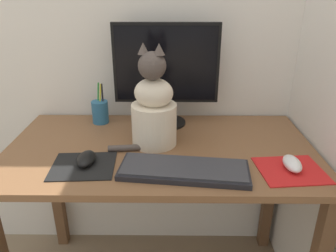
{
  "coord_description": "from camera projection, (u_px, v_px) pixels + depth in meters",
  "views": [
    {
      "loc": [
        0.04,
        -1.12,
        1.31
      ],
      "look_at": [
        0.03,
        -0.08,
        0.86
      ],
      "focal_mm": 35.0,
      "sensor_mm": 36.0,
      "label": 1
    }
  ],
  "objects": [
    {
      "name": "mousepad_right",
      "position": [
        291.0,
        170.0,
        1.09
      ],
      "size": [
        0.23,
        0.21,
        0.0
      ],
      "rotation": [
        0.0,
        0.0,
        0.09
      ],
      "color": "red",
      "rests_on": "desk"
    },
    {
      "name": "keyboard",
      "position": [
        184.0,
        169.0,
        1.08
      ],
      "size": [
        0.44,
        0.21,
        0.02
      ],
      "rotation": [
        0.0,
        0.0,
        -0.11
      ],
      "color": "black",
      "rests_on": "desk"
    },
    {
      "name": "mousepad_left",
      "position": [
        83.0,
        166.0,
        1.12
      ],
      "size": [
        0.22,
        0.2,
        0.0
      ],
      "rotation": [
        0.0,
        0.0,
        0.06
      ],
      "color": "black",
      "rests_on": "desk"
    },
    {
      "name": "desk",
      "position": [
        160.0,
        172.0,
        1.3
      ],
      "size": [
        1.17,
        0.64,
        0.74
      ],
      "color": "brown",
      "rests_on": "ground_plane"
    },
    {
      "name": "computer_mouse_left",
      "position": [
        86.0,
        159.0,
        1.12
      ],
      "size": [
        0.06,
        0.11,
        0.04
      ],
      "color": "black",
      "rests_on": "mousepad_left"
    },
    {
      "name": "cat",
      "position": [
        154.0,
        109.0,
        1.22
      ],
      "size": [
        0.27,
        0.21,
        0.39
      ],
      "rotation": [
        0.0,
        0.0,
        -0.25
      ],
      "color": "beige",
      "rests_on": "desk"
    },
    {
      "name": "computer_mouse_right",
      "position": [
        292.0,
        163.0,
        1.09
      ],
      "size": [
        0.06,
        0.1,
        0.04
      ],
      "color": "white",
      "rests_on": "mousepad_right"
    },
    {
      "name": "pen_cup",
      "position": [
        100.0,
        112.0,
        1.45
      ],
      "size": [
        0.07,
        0.07,
        0.18
      ],
      "color": "#286089",
      "rests_on": "desk"
    },
    {
      "name": "monitor",
      "position": [
        166.0,
        71.0,
        1.36
      ],
      "size": [
        0.44,
        0.17,
        0.43
      ],
      "color": "black",
      "rests_on": "desk"
    }
  ]
}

